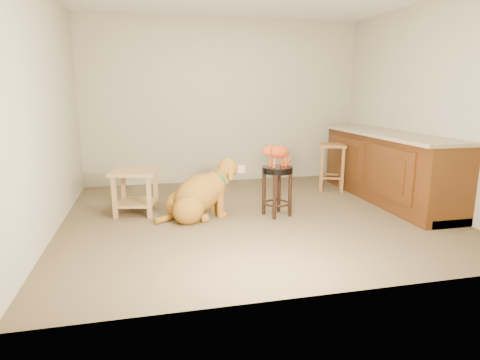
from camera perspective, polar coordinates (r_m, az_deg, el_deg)
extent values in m
cube|color=brown|center=(4.91, 2.24, -5.03)|extent=(4.50, 4.00, 0.01)
cube|color=#A5A085|center=(6.63, -2.27, 10.97)|extent=(4.50, 0.04, 2.60)
cube|color=#A5A085|center=(2.81, 13.33, 8.49)|extent=(4.50, 0.04, 2.60)
cube|color=#A5A085|center=(4.63, -25.97, 9.05)|extent=(0.04, 4.00, 2.60)
cube|color=#A5A085|center=(5.71, 25.06, 9.57)|extent=(0.04, 4.00, 2.60)
cube|color=#4E280D|center=(5.86, 20.20, 1.64)|extent=(0.60, 2.50, 0.90)
cube|color=gray|center=(5.78, 20.30, 6.20)|extent=(0.70, 2.56, 0.04)
cube|color=black|center=(5.97, 20.23, -2.12)|extent=(0.52, 2.50, 0.10)
cube|color=#4E280D|center=(5.23, 20.62, 0.92)|extent=(0.02, 0.90, 0.62)
cube|color=#4E280D|center=(6.16, 15.03, 2.95)|extent=(0.02, 0.90, 0.62)
cube|color=#401F0B|center=(5.23, 20.51, 0.92)|extent=(0.02, 0.60, 0.40)
cube|color=#401F0B|center=(6.16, 14.93, 2.95)|extent=(0.02, 0.60, 0.40)
cylinder|color=black|center=(5.01, 5.57, -1.56)|extent=(0.04, 0.04, 0.53)
cylinder|color=black|center=(4.88, 3.42, -1.89)|extent=(0.04, 0.04, 0.53)
cylinder|color=black|center=(4.83, 7.12, -2.12)|extent=(0.04, 0.04, 0.53)
cylinder|color=black|center=(4.71, 4.93, -2.48)|extent=(0.04, 0.04, 0.53)
torus|color=black|center=(4.89, 5.23, -3.28)|extent=(0.39, 0.39, 0.02)
cylinder|color=black|center=(4.79, 5.33, 1.49)|extent=(0.37, 0.37, 0.07)
cube|color=brown|center=(6.40, 14.19, 1.83)|extent=(0.06, 0.06, 0.67)
cube|color=brown|center=(6.39, 11.46, 1.94)|extent=(0.06, 0.06, 0.67)
cube|color=brown|center=(6.10, 14.38, 1.31)|extent=(0.06, 0.06, 0.67)
cube|color=brown|center=(6.09, 11.52, 1.42)|extent=(0.06, 0.06, 0.67)
cube|color=brown|center=(6.19, 13.05, 4.84)|extent=(0.50, 0.50, 0.04)
cube|color=#967245|center=(5.22, -11.91, -1.32)|extent=(0.06, 0.06, 0.51)
cube|color=#967245|center=(5.32, -16.21, -1.32)|extent=(0.06, 0.06, 0.51)
cube|color=#967245|center=(4.84, -12.79, -2.48)|extent=(0.06, 0.06, 0.51)
cube|color=#967245|center=(4.94, -17.41, -2.44)|extent=(0.06, 0.06, 0.51)
cube|color=#967245|center=(5.01, -14.75, 1.16)|extent=(0.63, 0.63, 0.04)
cube|color=#967245|center=(5.10, -14.51, -3.09)|extent=(0.53, 0.53, 0.03)
ellipsoid|color=brown|center=(4.85, -8.47, -3.46)|extent=(0.43, 0.38, 0.34)
ellipsoid|color=brown|center=(4.60, -7.36, -4.30)|extent=(0.43, 0.38, 0.34)
cylinder|color=brown|center=(4.95, -6.55, -4.43)|extent=(0.11, 0.12, 0.10)
cylinder|color=brown|center=(4.67, -5.17, -5.45)|extent=(0.11, 0.12, 0.10)
ellipsoid|color=brown|center=(4.74, -5.95, -2.03)|extent=(0.84, 0.57, 0.68)
ellipsoid|color=brown|center=(4.80, -3.76, -0.79)|extent=(0.35, 0.37, 0.35)
cylinder|color=brown|center=(4.94, -3.73, -2.52)|extent=(0.11, 0.11, 0.40)
cylinder|color=brown|center=(4.78, -2.81, -3.05)|extent=(0.11, 0.11, 0.40)
sphere|color=brown|center=(5.00, -3.37, -4.40)|extent=(0.10, 0.10, 0.10)
sphere|color=brown|center=(4.84, -2.45, -4.98)|extent=(0.10, 0.10, 0.10)
cylinder|color=brown|center=(4.81, -2.86, 0.53)|extent=(0.28, 0.23, 0.25)
ellipsoid|color=brown|center=(4.83, -1.75, 1.74)|extent=(0.30, 0.28, 0.24)
cube|color=tan|center=(4.90, -0.31, 1.64)|extent=(0.18, 0.13, 0.11)
sphere|color=black|center=(4.93, 0.51, 1.78)|extent=(0.06, 0.06, 0.06)
cube|color=brown|center=(4.93, -2.52, 1.57)|extent=(0.07, 0.07, 0.18)
cube|color=brown|center=(4.73, -1.40, 1.12)|extent=(0.07, 0.07, 0.18)
torus|color=#0B5B4E|center=(4.81, -2.86, 0.41)|extent=(0.19, 0.25, 0.21)
cylinder|color=#D8BF4C|center=(4.85, -2.29, -0.38)|extent=(0.02, 0.05, 0.05)
cylinder|color=brown|center=(4.74, -10.49, -5.41)|extent=(0.30, 0.24, 0.07)
ellipsoid|color=maroon|center=(4.76, 5.54, 4.03)|extent=(0.34, 0.23, 0.19)
cylinder|color=maroon|center=(4.76, 4.34, 2.60)|extent=(0.03, 0.03, 0.12)
sphere|color=maroon|center=(4.77, 4.33, 2.06)|extent=(0.04, 0.04, 0.04)
cylinder|color=maroon|center=(4.70, 4.90, 2.45)|extent=(0.03, 0.03, 0.12)
sphere|color=maroon|center=(4.71, 4.89, 1.90)|extent=(0.04, 0.04, 0.04)
cylinder|color=maroon|center=(4.86, 5.95, 2.76)|extent=(0.03, 0.03, 0.12)
sphere|color=maroon|center=(4.87, 5.94, 2.23)|extent=(0.04, 0.04, 0.04)
cylinder|color=maroon|center=(4.79, 6.52, 2.62)|extent=(0.03, 0.03, 0.12)
sphere|color=maroon|center=(4.80, 6.51, 2.08)|extent=(0.04, 0.04, 0.04)
sphere|color=maroon|center=(4.67, 3.94, 4.12)|extent=(0.11, 0.11, 0.11)
sphere|color=maroon|center=(4.65, 3.46, 3.95)|extent=(0.04, 0.04, 0.04)
sphere|color=brown|center=(4.64, 3.28, 3.94)|extent=(0.02, 0.02, 0.02)
cone|color=maroon|center=(4.70, 3.83, 4.91)|extent=(0.06, 0.06, 0.05)
cone|color=#C66B60|center=(4.69, 3.81, 4.87)|extent=(0.03, 0.03, 0.03)
cone|color=maroon|center=(4.64, 4.30, 4.81)|extent=(0.06, 0.06, 0.05)
cone|color=#C66B60|center=(4.64, 4.28, 4.77)|extent=(0.03, 0.03, 0.03)
cylinder|color=maroon|center=(4.91, 6.68, 2.47)|extent=(0.19, 0.18, 0.11)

